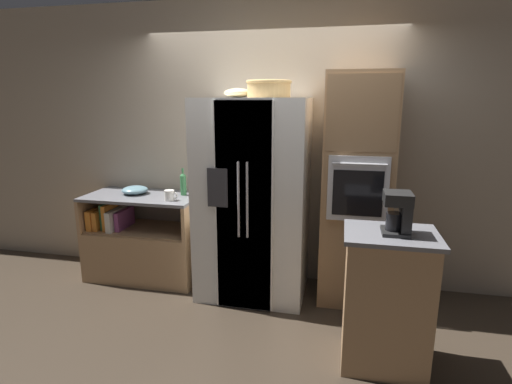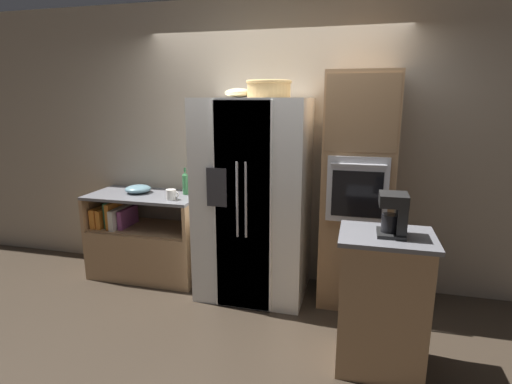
% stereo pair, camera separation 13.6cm
% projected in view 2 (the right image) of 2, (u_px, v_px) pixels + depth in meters
% --- Properties ---
extents(ground_plane, '(20.00, 20.00, 0.00)m').
position_uv_depth(ground_plane, '(261.00, 295.00, 3.87)').
color(ground_plane, '#382D23').
extents(wall_back, '(12.00, 0.06, 2.80)m').
position_uv_depth(wall_back, '(273.00, 145.00, 4.02)').
color(wall_back, tan).
rests_on(wall_back, ground_plane).
extents(counter_left, '(1.16, 0.61, 0.89)m').
position_uv_depth(counter_left, '(147.00, 245.00, 4.27)').
color(counter_left, '#A87F56').
rests_on(counter_left, ground_plane).
extents(refrigerator, '(1.00, 0.81, 1.87)m').
position_uv_depth(refrigerator, '(254.00, 199.00, 3.76)').
color(refrigerator, white).
rests_on(refrigerator, ground_plane).
extents(wall_oven, '(0.60, 0.66, 2.09)m').
position_uv_depth(wall_oven, '(357.00, 191.00, 3.59)').
color(wall_oven, '#A87F56').
rests_on(wall_oven, ground_plane).
extents(island_counter, '(0.62, 0.50, 0.99)m').
position_uv_depth(island_counter, '(382.00, 302.00, 2.75)').
color(island_counter, '#A87F56').
rests_on(island_counter, ground_plane).
extents(wicker_basket, '(0.39, 0.39, 0.15)m').
position_uv_depth(wicker_basket, '(269.00, 88.00, 3.42)').
color(wicker_basket, tan).
rests_on(wicker_basket, refrigerator).
extents(fruit_bowl, '(0.25, 0.25, 0.08)m').
position_uv_depth(fruit_bowl, '(239.00, 93.00, 3.60)').
color(fruit_bowl, beige).
rests_on(fruit_bowl, refrigerator).
extents(bottle_tall, '(0.06, 0.06, 0.28)m').
position_uv_depth(bottle_tall, '(185.00, 183.00, 4.10)').
color(bottle_tall, '#33723F').
rests_on(bottle_tall, counter_left).
extents(mug, '(0.13, 0.10, 0.10)m').
position_uv_depth(mug, '(171.00, 195.00, 3.90)').
color(mug, silver).
rests_on(mug, counter_left).
extents(mixing_bowl, '(0.27, 0.27, 0.08)m').
position_uv_depth(mixing_bowl, '(138.00, 189.00, 4.19)').
color(mixing_bowl, '#668C99').
rests_on(mixing_bowl, counter_left).
extents(coffee_maker, '(0.18, 0.20, 0.28)m').
position_uv_depth(coffee_maker, '(396.00, 213.00, 2.58)').
color(coffee_maker, black).
rests_on(coffee_maker, island_counter).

